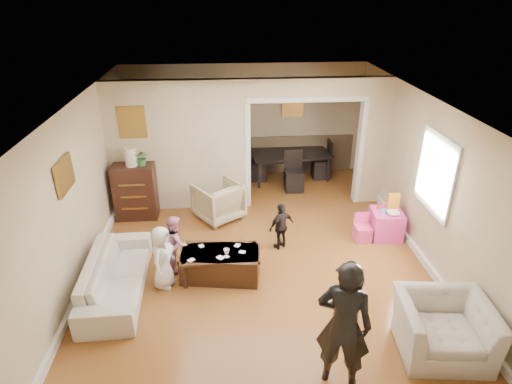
{
  "coord_description": "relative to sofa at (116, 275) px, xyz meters",
  "views": [
    {
      "loc": [
        -0.5,
        -6.19,
        4.17
      ],
      "look_at": [
        0.0,
        0.2,
        1.05
      ],
      "focal_mm": 30.07,
      "sensor_mm": 36.0,
      "label": 1
    }
  ],
  "objects": [
    {
      "name": "floor",
      "position": [
        2.16,
        0.9,
        -0.3
      ],
      "size": [
        7.0,
        7.0,
        0.0
      ],
      "primitive_type": "plane",
      "color": "#A25929",
      "rests_on": "ground"
    },
    {
      "name": "partition_left",
      "position": [
        0.78,
        2.7,
        1.0
      ],
      "size": [
        2.75,
        0.18,
        2.6
      ],
      "primitive_type": "cube",
      "color": "#C5B790",
      "rests_on": "ground"
    },
    {
      "name": "partition_right",
      "position": [
        4.63,
        2.7,
        1.0
      ],
      "size": [
        0.55,
        0.18,
        2.6
      ],
      "primitive_type": "cube",
      "color": "#C5B790",
      "rests_on": "ground"
    },
    {
      "name": "partition_header",
      "position": [
        3.26,
        2.7,
        2.13
      ],
      "size": [
        2.22,
        0.18,
        0.35
      ],
      "primitive_type": "cube",
      "color": "#C5B790",
      "rests_on": "partition_right"
    },
    {
      "name": "window_pane",
      "position": [
        4.89,
        0.5,
        1.25
      ],
      "size": [
        0.03,
        0.95,
        1.1
      ],
      "primitive_type": "cube",
      "color": "white",
      "rests_on": "ground"
    },
    {
      "name": "framed_art_partition",
      "position": [
        -0.04,
        2.6,
        1.55
      ],
      "size": [
        0.45,
        0.03,
        0.55
      ],
      "primitive_type": "cube",
      "color": "brown",
      "rests_on": "partition_left"
    },
    {
      "name": "framed_art_sofa_wall",
      "position": [
        -0.55,
        0.3,
        1.5
      ],
      "size": [
        0.03,
        0.55,
        0.4
      ],
      "primitive_type": "cube",
      "color": "brown"
    },
    {
      "name": "framed_art_alcove",
      "position": [
        3.26,
        4.34,
        1.4
      ],
      "size": [
        0.45,
        0.03,
        0.55
      ],
      "primitive_type": "cube",
      "color": "brown"
    },
    {
      "name": "sofa",
      "position": [
        0.0,
        0.0,
        0.0
      ],
      "size": [
        0.85,
        2.05,
        0.59
      ],
      "primitive_type": "imported",
      "rotation": [
        0.0,
        0.0,
        1.6
      ],
      "color": "beige",
      "rests_on": "ground"
    },
    {
      "name": "armchair_back",
      "position": [
        1.51,
        2.15,
        0.07
      ],
      "size": [
        1.11,
        1.12,
        0.74
      ],
      "primitive_type": "imported",
      "rotation": [
        0.0,
        0.0,
        3.75
      ],
      "color": "tan",
      "rests_on": "ground"
    },
    {
      "name": "armchair_front",
      "position": [
        4.27,
        -1.48,
        0.06
      ],
      "size": [
        1.19,
        1.07,
        0.71
      ],
      "primitive_type": "imported",
      "rotation": [
        0.0,
        0.0,
        -0.11
      ],
      "color": "beige",
      "rests_on": "ground"
    },
    {
      "name": "dresser",
      "position": [
        -0.09,
        2.33,
        0.25
      ],
      "size": [
        0.79,
        0.44,
        1.09
      ],
      "primitive_type": "cube",
      "color": "#33190F",
      "rests_on": "ground"
    },
    {
      "name": "table_lamp",
      "position": [
        -0.09,
        2.33,
        0.97
      ],
      "size": [
        0.22,
        0.22,
        0.36
      ],
      "primitive_type": "cylinder",
      "color": "beige",
      "rests_on": "dresser"
    },
    {
      "name": "potted_plant",
      "position": [
        0.11,
        2.33,
        0.95
      ],
      "size": [
        0.28,
        0.24,
        0.31
      ],
      "primitive_type": "imported",
      "color": "#357132",
      "rests_on": "dresser"
    },
    {
      "name": "coffee_table",
      "position": [
        1.54,
        0.25,
        -0.07
      ],
      "size": [
        1.28,
        0.77,
        0.45
      ],
      "primitive_type": "cube",
      "rotation": [
        0.0,
        0.0,
        -0.15
      ],
      "color": "#382211",
      "rests_on": "ground"
    },
    {
      "name": "coffee_cup",
      "position": [
        1.64,
        0.2,
        0.2
      ],
      "size": [
        0.1,
        0.1,
        0.08
      ],
      "primitive_type": "imported",
      "rotation": [
        0.0,
        0.0,
        -0.15
      ],
      "color": "silver",
      "rests_on": "coffee_table"
    },
    {
      "name": "play_table",
      "position": [
        4.53,
        1.22,
        -0.04
      ],
      "size": [
        0.57,
        0.57,
        0.51
      ],
      "primitive_type": "cube",
      "rotation": [
        0.0,
        0.0,
        -0.07
      ],
      "color": "#EC3EA7",
      "rests_on": "ground"
    },
    {
      "name": "cereal_box",
      "position": [
        4.65,
        1.32,
        0.37
      ],
      "size": [
        0.2,
        0.08,
        0.3
      ],
      "primitive_type": "cube",
      "rotation": [
        0.0,
        0.0,
        -0.07
      ],
      "color": "yellow",
      "rests_on": "play_table"
    },
    {
      "name": "cyan_cup",
      "position": [
        4.43,
        1.17,
        0.26
      ],
      "size": [
        0.08,
        0.08,
        0.08
      ],
      "primitive_type": "cylinder",
      "color": "#29B6CF",
      "rests_on": "play_table"
    },
    {
      "name": "toy_block",
      "position": [
        4.41,
        1.34,
        0.24
      ],
      "size": [
        0.09,
        0.08,
        0.05
      ],
      "primitive_type": "cube",
      "rotation": [
        0.0,
        0.0,
        0.28
      ],
      "color": "red",
      "rests_on": "play_table"
    },
    {
      "name": "play_bowl",
      "position": [
        4.58,
        1.1,
        0.24
      ],
      "size": [
        0.24,
        0.24,
        0.05
      ],
      "primitive_type": "imported",
      "rotation": [
        0.0,
        0.0,
        -0.07
      ],
      "color": "white",
      "rests_on": "play_table"
    },
    {
      "name": "dining_table",
      "position": [
        3.18,
        3.94,
        0.02
      ],
      "size": [
        1.95,
        1.26,
        0.64
      ],
      "primitive_type": "imported",
      "rotation": [
        0.0,
        0.0,
        0.14
      ],
      "color": "black",
      "rests_on": "ground"
    },
    {
      "name": "adult_person",
      "position": [
        2.89,
        -1.83,
        0.54
      ],
      "size": [
        0.72,
        0.6,
        1.67
      ],
      "primitive_type": "imported",
      "rotation": [
        0.0,
        0.0,
        2.74
      ],
      "color": "black",
      "rests_on": "ground"
    },
    {
      "name": "child_kneel_a",
      "position": [
        0.69,
        0.1,
        0.21
      ],
      "size": [
        0.46,
        0.57,
        1.01
      ],
      "primitive_type": "imported",
      "rotation": [
        0.0,
        0.0,
        1.25
      ],
      "color": "silver",
      "rests_on": "ground"
    },
    {
      "name": "child_kneel_b",
      "position": [
        0.84,
        0.55,
        0.17
      ],
      "size": [
        0.44,
        0.52,
        0.94
      ],
      "primitive_type": "imported",
      "rotation": [
        0.0,
        0.0,
        1.77
      ],
      "color": "#CE8099",
      "rests_on": "ground"
    },
    {
      "name": "child_toddler",
      "position": [
        2.59,
        1.0,
        0.13
      ],
      "size": [
        0.54,
        0.44,
        0.86
      ],
      "primitive_type": "imported",
      "rotation": [
        0.0,
        0.0,
        -2.59
      ],
      "color": "black",
      "rests_on": "ground"
    },
    {
      "name": "craft_papers",
      "position": [
        1.54,
        0.23,
        0.16
      ],
      "size": [
        0.89,
        0.49,
        0.0
      ],
      "color": "white",
      "rests_on": "coffee_table"
    }
  ]
}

